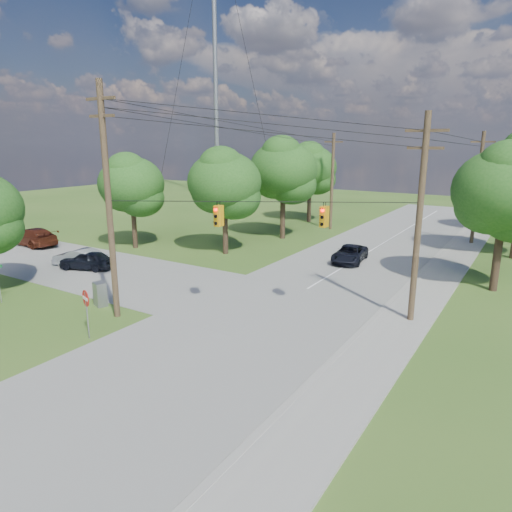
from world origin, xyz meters
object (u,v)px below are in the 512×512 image
Objects in this scene: car_cross_far at (33,237)px; car_cross_silver at (80,258)px; pole_north_w at (332,181)px; control_cabinet at (100,294)px; pole_north_e at (478,188)px; car_main_north at (350,254)px; pole_ne at (419,218)px; car_cross_dark at (87,260)px; do_not_enter_sign at (86,304)px; pole_sw at (108,200)px.

car_cross_silver is at bearing 80.28° from car_cross_far.
pole_north_w reaches higher than control_cabinet.
pole_north_w reaches higher than car_cross_silver.
pole_north_e and pole_north_w have the same top height.
pole_north_w is 2.19× the size of car_main_north.
pole_ne is 7.57× the size of control_cabinet.
pole_ne is at bearing -90.00° from pole_north_e.
pole_ne is 2.62× the size of car_cross_dark.
pole_ne is 17.71m from control_cabinet.
car_main_north is at bearing 93.37° from do_not_enter_sign.
car_cross_dark is 0.88× the size of car_main_north.
car_cross_silver is at bearing 162.47° from do_not_enter_sign.
pole_ne is at bearing -61.38° from car_main_north.
control_cabinet is (-15.55, -7.00, -4.77)m from pole_ne.
pole_ne is at bearing 94.21° from car_cross_far.
car_main_north is at bearing -120.18° from pole_north_e.
car_cross_silver is at bearing 168.79° from control_cabinet.
pole_north_e is (-0.00, 22.00, -0.34)m from pole_ne.
pole_sw is 1.20× the size of pole_north_w.
pole_north_e is 33.52m from car_cross_dark.
pole_north_w is 32.49m from do_not_enter_sign.
pole_north_e reaches higher than control_cabinet.
control_cabinet is 0.58× the size of do_not_enter_sign.
car_cross_silver is at bearing -150.89° from car_main_north.
pole_north_w is (-0.40, 29.60, -1.10)m from pole_sw.
car_cross_far is 23.33m from do_not_enter_sign.
pole_sw is at bearing 51.15° from car_cross_silver.
car_cross_dark is at bearing 160.36° from do_not_enter_sign.
car_cross_silver reaches higher than control_cabinet.
car_cross_far is 1.20× the size of car_main_north.
pole_sw is at bearing 130.51° from do_not_enter_sign.
pole_sw is 1.14× the size of pole_ne.
car_cross_dark is 10.97m from car_cross_far.
do_not_enter_sign is (3.15, -3.28, 1.06)m from control_cabinet.
car_cross_silver is 9.98m from car_cross_far.
pole_sw is 29.62m from pole_north_w.
car_main_north is at bearing -60.73° from pole_north_w.
car_main_north is at bearing 125.76° from pole_ne.
pole_north_e is at bearing 81.24° from control_cabinet.
car_cross_far is at bearing -131.56° from pole_north_w.
do_not_enter_sign is (-12.40, -32.28, -3.38)m from pole_north_e.
do_not_enter_sign reaches higher than control_cabinet.
pole_north_w is (-13.90, 22.00, -0.34)m from pole_ne.
car_cross_silver is (-23.56, -24.25, -4.41)m from pole_north_e.
car_main_north is 3.29× the size of control_cabinet.
car_cross_silver is at bearing -111.71° from pole_north_w.
pole_north_w is 4.15× the size of do_not_enter_sign.
pole_north_e is (13.50, 29.60, -1.10)m from pole_sw.
pole_sw is 8.65× the size of control_cabinet.
pole_north_e is 1.83× the size of car_cross_far.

